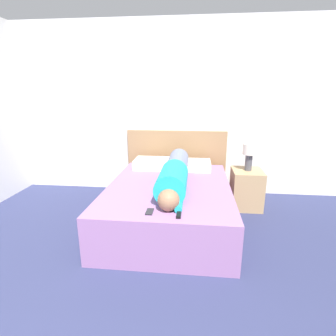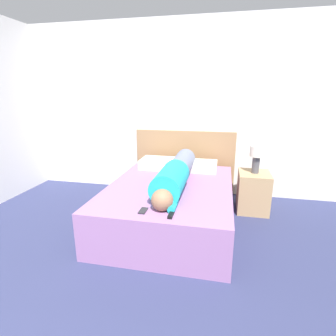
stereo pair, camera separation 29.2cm
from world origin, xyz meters
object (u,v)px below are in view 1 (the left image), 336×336
Objects in this scene: nightstand at (246,189)px; bed at (169,204)px; table_lamp at (249,153)px; pillow_second at (193,165)px; person_lying at (175,174)px; pillow_near_headboard at (152,163)px; tv_remote at (179,214)px; cell_phone at (150,212)px.

bed is at bearing -149.81° from nightstand.
table_lamp is 0.79m from pillow_second.
person_lying is 3.17× the size of pillow_near_headboard.
bed is at bearing -149.81° from table_lamp.
nightstand is 0.81m from pillow_second.
person_lying reaches higher than nightstand.
nightstand is 1.46× the size of table_lamp.
bed is 1.18m from nightstand.
pillow_second is at bearing 85.88° from tv_remote.
bed is 0.82m from pillow_second.
person_lying is at bearing -147.33° from table_lamp.
cell_phone is (-1.13, -1.36, -0.27)m from table_lamp.
pillow_near_headboard is at bearing 117.93° from person_lying.
table_lamp reaches higher than tv_remote.
person_lying is 12.42× the size of cell_phone.
person_lying is (-0.96, -0.61, -0.13)m from table_lamp.
bed is at bearing -65.68° from pillow_near_headboard.
cell_phone is at bearing -81.66° from pillow_near_headboard.
nightstand is at bearing 32.67° from person_lying.
cell_phone is at bearing -129.66° from table_lamp.
bed is 3.96× the size of pillow_second.
bed is 1.19× the size of person_lying.
table_lamp is at bearing -8.65° from pillow_second.
table_lamp is at bearing 30.19° from bed.
table_lamp is 0.72× the size of pillow_near_headboard.
tv_remote is (-0.85, -1.39, -0.26)m from table_lamp.
tv_remote is (-0.85, -1.39, 0.24)m from nightstand.
person_lying reaches higher than bed.
table_lamp is 0.76× the size of pillow_second.
cell_phone is at bearing -129.66° from nightstand.
nightstand is 0.51m from table_lamp.
cell_phone is (-0.10, -0.76, 0.26)m from bed.
pillow_second is 3.22× the size of tv_remote.
table_lamp is at bearing 32.67° from person_lying.
cell_phone is at bearing -104.50° from pillow_second.
tv_remote is (0.10, -0.78, -0.13)m from person_lying.
table_lamp is at bearing -4.83° from pillow_near_headboard.
bed is 0.85m from tv_remote.
nightstand is at bearing 58.44° from tv_remote.
cell_phone is (-0.38, -1.47, -0.05)m from pillow_second.
tv_remote reaches higher than cell_phone.
pillow_second is 1.52m from cell_phone.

